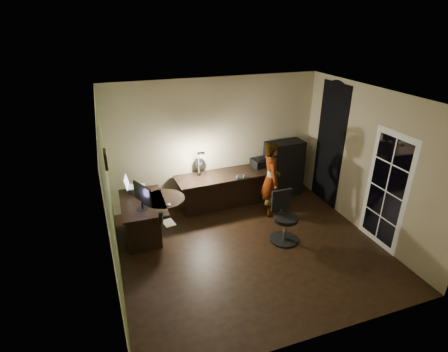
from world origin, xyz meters
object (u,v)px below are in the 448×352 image
object	(u,v)px
monitor	(142,201)
office_chair	(286,218)
desk_right	(223,191)
person	(271,179)
desk_left	(144,219)
cabinet	(283,168)

from	to	relation	value
monitor	office_chair	bearing A→B (deg)	-41.53
desk_right	office_chair	world-z (taller)	office_chair
monitor	person	world-z (taller)	person
desk_right	office_chair	size ratio (longest dim) A/B	2.12
desk_left	cabinet	bearing A→B (deg)	12.72
desk_right	cabinet	world-z (taller)	cabinet
cabinet	desk_left	bearing A→B (deg)	-170.83
cabinet	office_chair	distance (m)	1.89
cabinet	person	size ratio (longest dim) A/B	0.81
desk_right	cabinet	bearing A→B (deg)	1.73
desk_left	cabinet	world-z (taller)	cabinet
monitor	office_chair	world-z (taller)	monitor
desk_right	office_chair	xyz separation A→B (m)	(0.65, -1.58, 0.10)
desk_left	person	world-z (taller)	person
desk_right	cabinet	size ratio (longest dim) A/B	1.57
cabinet	office_chair	size ratio (longest dim) A/B	1.35
cabinet	desk_right	bearing A→B (deg)	-178.74
desk_left	desk_right	world-z (taller)	desk_right
office_chair	person	bearing A→B (deg)	79.89
cabinet	office_chair	world-z (taller)	cabinet
monitor	office_chair	size ratio (longest dim) A/B	0.54
cabinet	person	bearing A→B (deg)	-136.57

